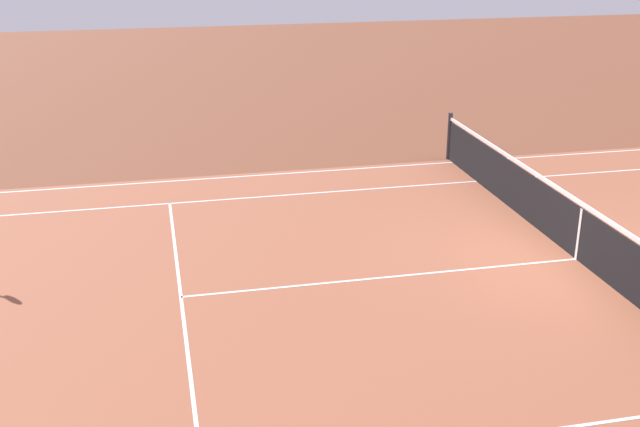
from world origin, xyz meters
The scene contains 4 objects.
ground_plane centered at (0.00, 0.00, 0.00)m, with size 60.00×60.00×0.00m, color brown.
court_slab centered at (0.00, 0.00, 0.00)m, with size 24.20×11.40×0.00m, color #935138.
court_line_markings centered at (0.00, 0.00, 0.00)m, with size 23.85×11.05×0.01m.
tennis_net centered at (0.00, 0.00, 0.49)m, with size 0.10×11.70×1.08m.
Camera 1 is at (6.63, 10.64, 5.29)m, focal length 44.37 mm.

